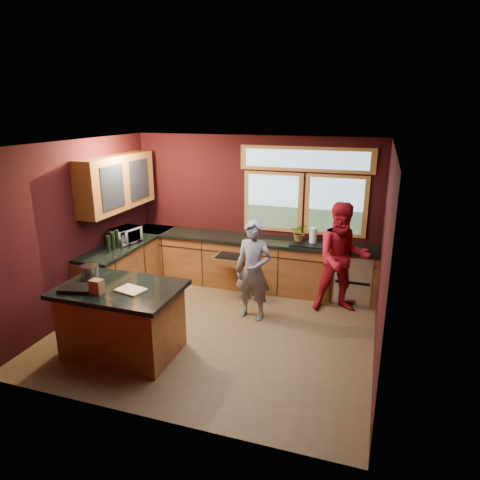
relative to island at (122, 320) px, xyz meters
The scene contains 14 objects.
floor 1.43m from the island, 45.67° to the left, with size 4.50×4.50×0.00m, color brown.
room_shell 1.87m from the island, 75.12° to the left, with size 4.52×4.02×2.71m.
back_counter 2.89m from the island, 66.83° to the left, with size 4.50×0.64×0.93m.
left_counter 2.07m from the island, 119.19° to the left, with size 0.64×2.30×0.93m.
island is the anchor object (origin of this frame).
person_grey 2.05m from the island, 48.22° to the left, with size 0.57×0.37×1.56m, color slate.
person_red 3.43m from the island, 39.93° to the left, with size 0.87×0.67×1.78m, color #A3131E.
microwave 2.04m from the island, 120.09° to the left, with size 0.50×0.34×0.27m, color #999999.
potted_plant 3.33m from the island, 55.95° to the left, with size 0.29×0.25×0.32m, color #999999.
paper_towel 3.42m from the island, 52.15° to the left, with size 0.12×0.12×0.28m, color silver.
cutting_board 0.52m from the island, 14.04° to the right, with size 0.35×0.25×0.02m, color tan.
stock_pot 0.80m from the island, 164.74° to the left, with size 0.24×0.24×0.18m, color #B0AFB4.
paper_bag 0.63m from the island, 120.96° to the right, with size 0.15×0.12×0.18m, color brown.
black_tray 0.71m from the island, 150.95° to the right, with size 0.40×0.28×0.05m, color black.
Camera 1 is at (2.10, -5.29, 3.14)m, focal length 32.00 mm.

